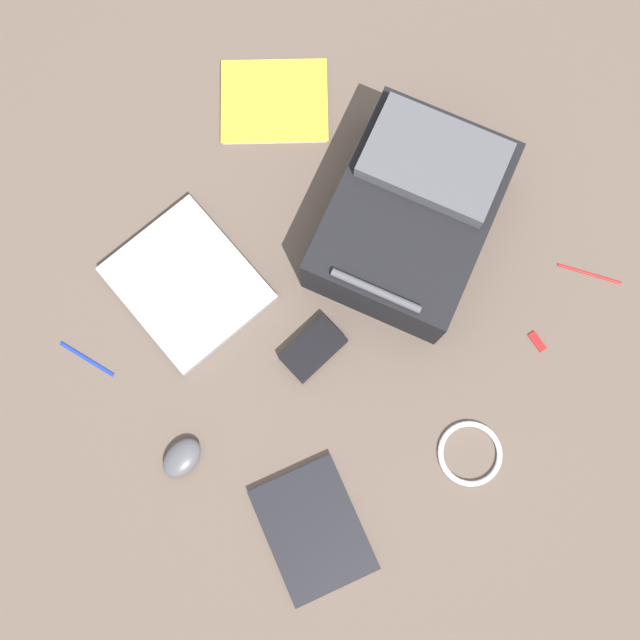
% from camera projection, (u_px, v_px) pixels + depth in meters
% --- Properties ---
extents(ground_plane, '(3.47, 3.47, 0.00)m').
position_uv_depth(ground_plane, '(338.00, 322.00, 1.57)').
color(ground_plane, brown).
extents(backpack, '(0.39, 0.49, 0.20)m').
position_uv_depth(backpack, '(412.00, 213.00, 1.53)').
color(backpack, black).
rests_on(backpack, ground_plane).
extents(laptop, '(0.37, 0.34, 0.03)m').
position_uv_depth(laptop, '(187.00, 283.00, 1.57)').
color(laptop, '#929296').
rests_on(laptop, ground_plane).
extents(book_comic, '(0.32, 0.30, 0.02)m').
position_uv_depth(book_comic, '(313.00, 530.00, 1.48)').
color(book_comic, silver).
rests_on(book_comic, ground_plane).
extents(book_blue, '(0.33, 0.32, 0.02)m').
position_uv_depth(book_blue, '(274.00, 102.00, 1.67)').
color(book_blue, silver).
rests_on(book_blue, ground_plane).
extents(computer_mouse, '(0.08, 0.10, 0.03)m').
position_uv_depth(computer_mouse, '(182.00, 458.00, 1.50)').
color(computer_mouse, '#4C4C51').
rests_on(computer_mouse, ground_plane).
extents(cable_coil, '(0.14, 0.14, 0.01)m').
position_uv_depth(cable_coil, '(470.00, 453.00, 1.51)').
color(cable_coil, silver).
rests_on(cable_coil, ground_plane).
extents(power_brick, '(0.10, 0.15, 0.03)m').
position_uv_depth(power_brick, '(313.00, 349.00, 1.55)').
color(power_brick, black).
rests_on(power_brick, ground_plane).
extents(pen_black, '(0.14, 0.05, 0.01)m').
position_uv_depth(pen_black, '(590.00, 273.00, 1.59)').
color(pen_black, red).
rests_on(pen_black, ground_plane).
extents(pen_blue, '(0.14, 0.02, 0.01)m').
position_uv_depth(pen_blue, '(87.00, 359.00, 1.55)').
color(pen_blue, '#1933B2').
rests_on(pen_blue, ground_plane).
extents(usb_stick, '(0.05, 0.03, 0.01)m').
position_uv_depth(usb_stick, '(537.00, 341.00, 1.56)').
color(usb_stick, '#B21919').
rests_on(usb_stick, ground_plane).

